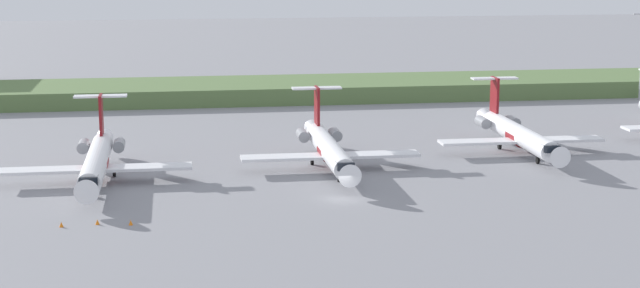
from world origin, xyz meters
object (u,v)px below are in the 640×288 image
object	(u,v)px
safety_cone_rear_marker	(131,222)
regional_jet_fourth	(518,133)
regional_jet_second	(97,160)
regional_jet_third	(329,148)
safety_cone_front_marker	(61,224)
safety_cone_mid_marker	(97,222)

from	to	relation	value
safety_cone_rear_marker	regional_jet_fourth	bearing A→B (deg)	29.92
regional_jet_second	regional_jet_fourth	world-z (taller)	same
regional_jet_third	regional_jet_fourth	distance (m)	28.09
regional_jet_second	safety_cone_rear_marker	world-z (taller)	regional_jet_second
regional_jet_second	regional_jet_fourth	size ratio (longest dim) A/B	1.00
regional_jet_fourth	safety_cone_front_marker	xyz separation A→B (m)	(-58.59, -29.44, -2.26)
regional_jet_third	safety_cone_rear_marker	size ratio (longest dim) A/B	56.36
regional_jet_fourth	safety_cone_mid_marker	distance (m)	62.24
regional_jet_second	safety_cone_front_marker	world-z (taller)	regional_jet_second
regional_jet_fourth	safety_cone_rear_marker	size ratio (longest dim) A/B	56.36
safety_cone_mid_marker	regional_jet_second	bearing A→B (deg)	93.85
safety_cone_rear_marker	safety_cone_mid_marker	bearing A→B (deg)	168.16
regional_jet_third	safety_cone_mid_marker	size ratio (longest dim) A/B	56.36
regional_jet_fourth	safety_cone_mid_marker	xyz separation A→B (m)	(-55.03, -29.01, -2.26)
safety_cone_mid_marker	safety_cone_rear_marker	world-z (taller)	same
safety_cone_front_marker	safety_cone_rear_marker	size ratio (longest dim) A/B	1.00
safety_cone_front_marker	safety_cone_rear_marker	xyz separation A→B (m)	(6.95, -0.28, 0.00)
safety_cone_front_marker	safety_cone_rear_marker	world-z (taller)	same
safety_cone_mid_marker	safety_cone_rear_marker	distance (m)	3.46
regional_jet_fourth	safety_cone_mid_marker	bearing A→B (deg)	-152.20
regional_jet_second	safety_cone_mid_marker	distance (m)	19.86
regional_jet_third	safety_cone_mid_marker	xyz separation A→B (m)	(-27.62, -22.88, -2.26)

